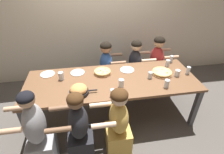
{
  "coord_description": "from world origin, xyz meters",
  "views": [
    {
      "loc": [
        -0.36,
        -2.21,
        2.26
      ],
      "look_at": [
        0.0,
        0.0,
        0.8
      ],
      "focal_mm": 28.0,
      "sensor_mm": 36.0,
      "label": 1
    }
  ],
  "objects_px": {
    "diner_near_left": "(38,134)",
    "diner_far_right": "(156,65)",
    "pizza_board_main": "(102,72)",
    "diner_far_midright": "(135,68)",
    "drinking_glass_g": "(177,73)",
    "diner_far_center": "(106,70)",
    "drinking_glass_i": "(168,64)",
    "diner_near_midleft": "(80,131)",
    "pizza_board_second": "(162,72)",
    "drinking_glass_f": "(171,59)",
    "diner_near_center": "(118,126)",
    "empty_plate_b": "(78,73)",
    "empty_plate_c": "(48,74)",
    "drinking_glass_e": "(188,71)",
    "drinking_glass_h": "(61,76)",
    "skillet_bowl": "(79,90)",
    "drinking_glass_b": "(121,83)",
    "drinking_glass_c": "(112,93)",
    "drinking_glass_d": "(167,84)",
    "empty_plate_a": "(127,70)",
    "drinking_glass_a": "(150,75)"
  },
  "relations": [
    {
      "from": "drinking_glass_i",
      "to": "empty_plate_b",
      "type": "bearing_deg",
      "value": 179.06
    },
    {
      "from": "diner_near_center",
      "to": "pizza_board_main",
      "type": "bearing_deg",
      "value": 5.79
    },
    {
      "from": "skillet_bowl",
      "to": "drinking_glass_e",
      "type": "height_order",
      "value": "skillet_bowl"
    },
    {
      "from": "pizza_board_main",
      "to": "drinking_glass_i",
      "type": "xyz_separation_m",
      "value": [
        1.14,
        0.06,
        0.02
      ]
    },
    {
      "from": "diner_far_midright",
      "to": "diner_near_center",
      "type": "bearing_deg",
      "value": -23.54
    },
    {
      "from": "drinking_glass_i",
      "to": "diner_near_midleft",
      "type": "xyz_separation_m",
      "value": [
        -1.55,
        -0.96,
        -0.31
      ]
    },
    {
      "from": "drinking_glass_g",
      "to": "diner_far_right",
      "type": "height_order",
      "value": "diner_far_right"
    },
    {
      "from": "empty_plate_b",
      "to": "diner_far_midright",
      "type": "relative_size",
      "value": 0.21
    },
    {
      "from": "pizza_board_second",
      "to": "drinking_glass_h",
      "type": "distance_m",
      "value": 1.6
    },
    {
      "from": "empty_plate_a",
      "to": "empty_plate_c",
      "type": "distance_m",
      "value": 1.3
    },
    {
      "from": "empty_plate_a",
      "to": "diner_far_midright",
      "type": "height_order",
      "value": "diner_far_midright"
    },
    {
      "from": "drinking_glass_a",
      "to": "drinking_glass_g",
      "type": "distance_m",
      "value": 0.44
    },
    {
      "from": "drinking_glass_b",
      "to": "pizza_board_second",
      "type": "bearing_deg",
      "value": 18.13
    },
    {
      "from": "pizza_board_main",
      "to": "diner_far_center",
      "type": "relative_size",
      "value": 0.26
    },
    {
      "from": "skillet_bowl",
      "to": "empty_plate_b",
      "type": "bearing_deg",
      "value": 92.49
    },
    {
      "from": "diner_near_midleft",
      "to": "drinking_glass_d",
      "type": "bearing_deg",
      "value": -73.26
    },
    {
      "from": "drinking_glass_a",
      "to": "diner_far_midright",
      "type": "bearing_deg",
      "value": 91.51
    },
    {
      "from": "skillet_bowl",
      "to": "drinking_glass_c",
      "type": "bearing_deg",
      "value": -15.91
    },
    {
      "from": "drinking_glass_a",
      "to": "skillet_bowl",
      "type": "bearing_deg",
      "value": -168.64
    },
    {
      "from": "drinking_glass_e",
      "to": "drinking_glass_h",
      "type": "height_order",
      "value": "same"
    },
    {
      "from": "pizza_board_second",
      "to": "drinking_glass_f",
      "type": "xyz_separation_m",
      "value": [
        0.32,
        0.36,
        0.03
      ]
    },
    {
      "from": "pizza_board_main",
      "to": "diner_far_midright",
      "type": "xyz_separation_m",
      "value": [
        0.7,
        0.49,
        -0.29
      ]
    },
    {
      "from": "diner_far_midright",
      "to": "diner_near_left",
      "type": "height_order",
      "value": "diner_near_left"
    },
    {
      "from": "diner_far_center",
      "to": "diner_near_center",
      "type": "relative_size",
      "value": 1.01
    },
    {
      "from": "drinking_glass_d",
      "to": "diner_far_right",
      "type": "bearing_deg",
      "value": 75.1
    },
    {
      "from": "drinking_glass_f",
      "to": "drinking_glass_i",
      "type": "relative_size",
      "value": 1.04
    },
    {
      "from": "empty_plate_c",
      "to": "drinking_glass_c",
      "type": "bearing_deg",
      "value": -36.93
    },
    {
      "from": "empty_plate_c",
      "to": "diner_far_center",
      "type": "height_order",
      "value": "diner_far_center"
    },
    {
      "from": "skillet_bowl",
      "to": "drinking_glass_a",
      "type": "relative_size",
      "value": 3.61
    },
    {
      "from": "drinking_glass_c",
      "to": "drinking_glass_i",
      "type": "height_order",
      "value": "drinking_glass_i"
    },
    {
      "from": "empty_plate_b",
      "to": "diner_near_left",
      "type": "xyz_separation_m",
      "value": [
        -0.49,
        -0.99,
        -0.23
      ]
    },
    {
      "from": "diner_near_left",
      "to": "diner_far_right",
      "type": "height_order",
      "value": "diner_near_left"
    },
    {
      "from": "drinking_glass_g",
      "to": "diner_far_center",
      "type": "bearing_deg",
      "value": 143.9
    },
    {
      "from": "empty_plate_b",
      "to": "drinking_glass_g",
      "type": "relative_size",
      "value": 2.15
    },
    {
      "from": "drinking_glass_e",
      "to": "empty_plate_c",
      "type": "bearing_deg",
      "value": 171.29
    },
    {
      "from": "drinking_glass_e",
      "to": "drinking_glass_g",
      "type": "bearing_deg",
      "value": -170.89
    },
    {
      "from": "skillet_bowl",
      "to": "drinking_glass_g",
      "type": "height_order",
      "value": "skillet_bowl"
    },
    {
      "from": "pizza_board_main",
      "to": "skillet_bowl",
      "type": "distance_m",
      "value": 0.61
    },
    {
      "from": "drinking_glass_c",
      "to": "diner_near_center",
      "type": "bearing_deg",
      "value": -85.45
    },
    {
      "from": "pizza_board_second",
      "to": "drinking_glass_h",
      "type": "bearing_deg",
      "value": 176.57
    },
    {
      "from": "skillet_bowl",
      "to": "drinking_glass_b",
      "type": "xyz_separation_m",
      "value": [
        0.6,
        0.07,
        0.0
      ]
    },
    {
      "from": "drinking_glass_d",
      "to": "drinking_glass_i",
      "type": "xyz_separation_m",
      "value": [
        0.27,
        0.58,
        -0.0
      ]
    },
    {
      "from": "drinking_glass_b",
      "to": "drinking_glass_i",
      "type": "bearing_deg",
      "value": 26.72
    },
    {
      "from": "drinking_glass_f",
      "to": "empty_plate_a",
      "type": "bearing_deg",
      "value": -169.88
    },
    {
      "from": "pizza_board_second",
      "to": "drinking_glass_i",
      "type": "xyz_separation_m",
      "value": [
        0.19,
        0.22,
        0.02
      ]
    },
    {
      "from": "drinking_glass_f",
      "to": "drinking_glass_e",
      "type": "bearing_deg",
      "value": -78.25
    },
    {
      "from": "diner_far_midright",
      "to": "empty_plate_c",
      "type": "bearing_deg",
      "value": -76.43
    },
    {
      "from": "diner_far_midright",
      "to": "empty_plate_a",
      "type": "bearing_deg",
      "value": -31.44
    },
    {
      "from": "drinking_glass_e",
      "to": "diner_near_midleft",
      "type": "height_order",
      "value": "diner_near_midleft"
    },
    {
      "from": "drinking_glass_e",
      "to": "diner_far_midright",
      "type": "relative_size",
      "value": 0.12
    }
  ]
}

